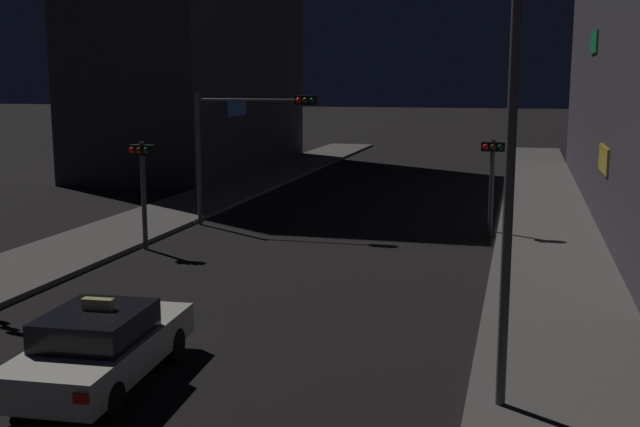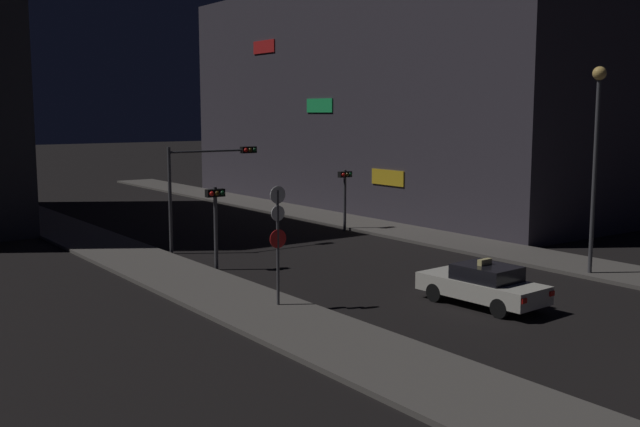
{
  "view_description": "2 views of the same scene",
  "coord_description": "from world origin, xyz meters",
  "px_view_note": "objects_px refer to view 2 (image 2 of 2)",
  "views": [
    {
      "loc": [
        6.31,
        -1.42,
        5.41
      ],
      "look_at": [
        1.0,
        18.82,
        1.77
      ],
      "focal_mm": 43.32,
      "sensor_mm": 36.0,
      "label": 1
    },
    {
      "loc": [
        -19.58,
        -6.37,
        6.48
      ],
      "look_at": [
        -0.2,
        20.48,
        1.98
      ],
      "focal_mm": 41.77,
      "sensor_mm": 36.0,
      "label": 2
    }
  ],
  "objects_px": {
    "taxi": "(483,285)",
    "sign_pole_left": "(278,235)",
    "traffic_light_overhead": "(206,174)",
    "street_lamp_near_block": "(597,133)",
    "traffic_light_left_kerb": "(216,210)",
    "traffic_light_right_kerb": "(345,187)"
  },
  "relations": [
    {
      "from": "traffic_light_left_kerb",
      "to": "traffic_light_right_kerb",
      "type": "distance_m",
      "value": 11.82
    },
    {
      "from": "traffic_light_overhead",
      "to": "traffic_light_left_kerb",
      "type": "bearing_deg",
      "value": -112.72
    },
    {
      "from": "traffic_light_overhead",
      "to": "traffic_light_left_kerb",
      "type": "xyz_separation_m",
      "value": [
        -1.85,
        -4.42,
        -1.12
      ]
    },
    {
      "from": "traffic_light_left_kerb",
      "to": "street_lamp_near_block",
      "type": "height_order",
      "value": "street_lamp_near_block"
    },
    {
      "from": "sign_pole_left",
      "to": "traffic_light_overhead",
      "type": "bearing_deg",
      "value": 74.34
    },
    {
      "from": "taxi",
      "to": "traffic_light_overhead",
      "type": "height_order",
      "value": "traffic_light_overhead"
    },
    {
      "from": "traffic_light_overhead",
      "to": "traffic_light_right_kerb",
      "type": "relative_size",
      "value": 1.46
    },
    {
      "from": "taxi",
      "to": "traffic_light_overhead",
      "type": "distance_m",
      "value": 15.35
    },
    {
      "from": "traffic_light_left_kerb",
      "to": "sign_pole_left",
      "type": "bearing_deg",
      "value": -100.74
    },
    {
      "from": "taxi",
      "to": "traffic_light_right_kerb",
      "type": "distance_m",
      "value": 16.76
    },
    {
      "from": "taxi",
      "to": "sign_pole_left",
      "type": "xyz_separation_m",
      "value": [
        -5.83,
        3.68,
        1.78
      ]
    },
    {
      "from": "traffic_light_overhead",
      "to": "taxi",
      "type": "bearing_deg",
      "value": -79.69
    },
    {
      "from": "traffic_light_right_kerb",
      "to": "sign_pole_left",
      "type": "xyz_separation_m",
      "value": [
        -11.95,
        -11.83,
        0.07
      ]
    },
    {
      "from": "taxi",
      "to": "sign_pole_left",
      "type": "height_order",
      "value": "sign_pole_left"
    },
    {
      "from": "traffic_light_right_kerb",
      "to": "sign_pole_left",
      "type": "relative_size",
      "value": 0.85
    },
    {
      "from": "traffic_light_overhead",
      "to": "traffic_light_right_kerb",
      "type": "height_order",
      "value": "traffic_light_overhead"
    },
    {
      "from": "taxi",
      "to": "sign_pole_left",
      "type": "distance_m",
      "value": 7.11
    },
    {
      "from": "traffic_light_overhead",
      "to": "street_lamp_near_block",
      "type": "xyz_separation_m",
      "value": [
        9.63,
        -14.23,
        2.08
      ]
    },
    {
      "from": "taxi",
      "to": "street_lamp_near_block",
      "type": "relative_size",
      "value": 0.56
    },
    {
      "from": "taxi",
      "to": "sign_pole_left",
      "type": "bearing_deg",
      "value": 147.74
    },
    {
      "from": "traffic_light_overhead",
      "to": "street_lamp_near_block",
      "type": "distance_m",
      "value": 17.31
    },
    {
      "from": "taxi",
      "to": "traffic_light_left_kerb",
      "type": "height_order",
      "value": "traffic_light_left_kerb"
    }
  ]
}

